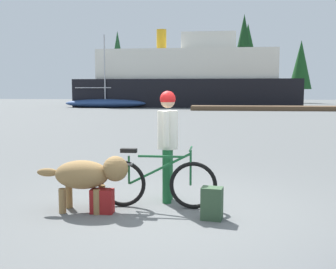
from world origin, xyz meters
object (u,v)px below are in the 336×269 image
at_px(ferry_boat, 188,80).
at_px(bicycle, 156,182).
at_px(handbag_pannier, 102,201).
at_px(sailboat_moored, 105,103).
at_px(dog, 88,175).
at_px(person_cyclist, 168,135).
at_px(backpack, 212,203).

bearing_deg(ferry_boat, bicycle, -86.93).
relative_size(bicycle, handbag_pannier, 5.08).
distance_m(handbag_pannier, sailboat_moored, 37.36).
bearing_deg(dog, person_cyclist, 31.74).
relative_size(dog, sailboat_moored, 0.16).
height_order(bicycle, person_cyclist, person_cyclist).
xyz_separation_m(bicycle, sailboat_moored, (-10.60, 35.68, 0.10)).
bearing_deg(sailboat_moored, bicycle, -73.45).
relative_size(dog, backpack, 3.05).
height_order(person_cyclist, handbag_pannier, person_cyclist).
relative_size(person_cyclist, handbag_pannier, 4.99).
relative_size(bicycle, dog, 1.31).
distance_m(backpack, handbag_pannier, 1.55).
xyz_separation_m(handbag_pannier, ferry_boat, (-1.40, 40.15, 2.84)).
bearing_deg(backpack, handbag_pannier, 175.90).
distance_m(bicycle, sailboat_moored, 37.22).
bearing_deg(dog, bicycle, 16.79).
height_order(backpack, ferry_boat, ferry_boat).
height_order(bicycle, sailboat_moored, sailboat_moored).
bearing_deg(bicycle, backpack, -29.48).
bearing_deg(handbag_pannier, sailboat_moored, 105.33).
bearing_deg(sailboat_moored, dog, -74.97).
distance_m(backpack, ferry_boat, 40.46).
distance_m(handbag_pannier, ferry_boat, 40.27).
height_order(bicycle, ferry_boat, ferry_boat).
bearing_deg(backpack, ferry_boat, 94.19).
relative_size(person_cyclist, dog, 1.28).
height_order(person_cyclist, sailboat_moored, sailboat_moored).
distance_m(dog, sailboat_moored, 37.24).
bearing_deg(ferry_boat, backpack, -85.81).
relative_size(dog, handbag_pannier, 3.89).
xyz_separation_m(person_cyclist, backpack, (0.70, -0.84, -0.82)).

